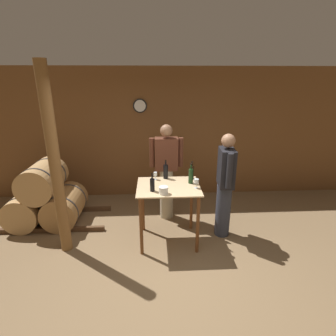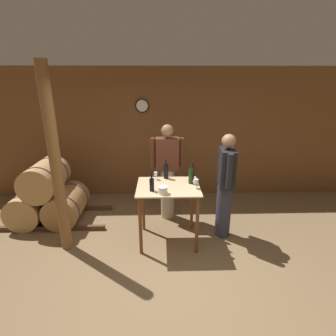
{
  "view_description": "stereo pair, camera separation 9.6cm",
  "coord_description": "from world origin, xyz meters",
  "px_view_note": "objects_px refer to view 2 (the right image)",
  "views": [
    {
      "loc": [
        -0.21,
        -2.72,
        2.47
      ],
      "look_at": [
        -0.01,
        1.0,
        1.19
      ],
      "focal_mm": 28.0,
      "sensor_mm": 36.0,
      "label": 1
    },
    {
      "loc": [
        -0.12,
        -2.72,
        2.47
      ],
      "look_at": [
        -0.01,
        1.0,
        1.19
      ],
      "focal_mm": 28.0,
      "sensor_mm": 36.0,
      "label": 2
    }
  ],
  "objects_px": {
    "wine_glass_near_left": "(156,174)",
    "ice_bucket": "(163,190)",
    "wooden_post": "(56,164)",
    "person_host": "(225,185)",
    "wine_bottle_far_left": "(152,184)",
    "person_visitor_with_scarf": "(167,170)",
    "wine_bottle_center": "(191,176)",
    "wine_bottle_right": "(192,172)",
    "wine_glass_near_center": "(196,182)",
    "wine_bottle_left": "(166,171)"
  },
  "relations": [
    {
      "from": "wooden_post",
      "to": "wine_bottle_left",
      "type": "xyz_separation_m",
      "value": [
        1.53,
        0.46,
        -0.29
      ]
    },
    {
      "from": "ice_bucket",
      "to": "person_visitor_with_scarf",
      "type": "bearing_deg",
      "value": 84.98
    },
    {
      "from": "wine_bottle_left",
      "to": "wine_bottle_right",
      "type": "height_order",
      "value": "wine_bottle_left"
    },
    {
      "from": "wine_bottle_center",
      "to": "person_host",
      "type": "bearing_deg",
      "value": 3.24
    },
    {
      "from": "wine_glass_near_center",
      "to": "wine_bottle_right",
      "type": "bearing_deg",
      "value": 91.6
    },
    {
      "from": "wine_bottle_center",
      "to": "wine_glass_near_center",
      "type": "relative_size",
      "value": 2.28
    },
    {
      "from": "person_visitor_with_scarf",
      "to": "wine_bottle_far_left",
      "type": "bearing_deg",
      "value": -104.62
    },
    {
      "from": "wine_bottle_left",
      "to": "ice_bucket",
      "type": "distance_m",
      "value": 0.6
    },
    {
      "from": "wine_bottle_left",
      "to": "wine_bottle_right",
      "type": "bearing_deg",
      "value": -3.69
    },
    {
      "from": "person_visitor_with_scarf",
      "to": "wine_glass_near_center",
      "type": "bearing_deg",
      "value": -65.49
    },
    {
      "from": "wine_bottle_center",
      "to": "person_visitor_with_scarf",
      "type": "height_order",
      "value": "person_visitor_with_scarf"
    },
    {
      "from": "person_host",
      "to": "person_visitor_with_scarf",
      "type": "relative_size",
      "value": 0.98
    },
    {
      "from": "wine_bottle_left",
      "to": "wine_bottle_center",
      "type": "relative_size",
      "value": 0.95
    },
    {
      "from": "wine_bottle_left",
      "to": "person_visitor_with_scarf",
      "type": "xyz_separation_m",
      "value": [
        0.03,
        0.45,
        -0.14
      ]
    },
    {
      "from": "ice_bucket",
      "to": "wine_bottle_left",
      "type": "bearing_deg",
      "value": 84.39
    },
    {
      "from": "person_visitor_with_scarf",
      "to": "wine_bottle_right",
      "type": "bearing_deg",
      "value": -51.09
    },
    {
      "from": "wooden_post",
      "to": "person_host",
      "type": "distance_m",
      "value": 2.51
    },
    {
      "from": "wine_glass_near_left",
      "to": "person_host",
      "type": "bearing_deg",
      "value": -7.49
    },
    {
      "from": "wine_bottle_center",
      "to": "ice_bucket",
      "type": "xyz_separation_m",
      "value": [
        -0.43,
        -0.37,
        -0.07
      ]
    },
    {
      "from": "wine_bottle_left",
      "to": "wine_bottle_center",
      "type": "height_order",
      "value": "wine_bottle_center"
    },
    {
      "from": "wine_glass_near_left",
      "to": "ice_bucket",
      "type": "bearing_deg",
      "value": -78.77
    },
    {
      "from": "wooden_post",
      "to": "person_host",
      "type": "height_order",
      "value": "wooden_post"
    },
    {
      "from": "wine_bottle_right",
      "to": "person_visitor_with_scarf",
      "type": "distance_m",
      "value": 0.63
    },
    {
      "from": "wine_bottle_far_left",
      "to": "wine_glass_near_center",
      "type": "relative_size",
      "value": 1.96
    },
    {
      "from": "wine_glass_near_center",
      "to": "person_visitor_with_scarf",
      "type": "height_order",
      "value": "person_visitor_with_scarf"
    },
    {
      "from": "wine_bottle_center",
      "to": "ice_bucket",
      "type": "distance_m",
      "value": 0.57
    },
    {
      "from": "ice_bucket",
      "to": "person_host",
      "type": "relative_size",
      "value": 0.08
    },
    {
      "from": "wine_bottle_right",
      "to": "ice_bucket",
      "type": "height_order",
      "value": "wine_bottle_right"
    },
    {
      "from": "wine_bottle_center",
      "to": "wine_glass_near_left",
      "type": "xyz_separation_m",
      "value": [
        -0.54,
        0.17,
        -0.04
      ]
    },
    {
      "from": "wine_bottle_far_left",
      "to": "person_host",
      "type": "relative_size",
      "value": 0.16
    },
    {
      "from": "wine_bottle_right",
      "to": "wine_glass_near_left",
      "type": "height_order",
      "value": "wine_bottle_right"
    },
    {
      "from": "person_host",
      "to": "wine_bottle_left",
      "type": "bearing_deg",
      "value": 168.27
    },
    {
      "from": "wine_bottle_center",
      "to": "wooden_post",
      "type": "bearing_deg",
      "value": -172.84
    },
    {
      "from": "wine_glass_near_left",
      "to": "person_visitor_with_scarf",
      "type": "height_order",
      "value": "person_visitor_with_scarf"
    },
    {
      "from": "wine_bottle_right",
      "to": "wine_glass_near_center",
      "type": "bearing_deg",
      "value": -88.4
    },
    {
      "from": "wine_bottle_center",
      "to": "person_host",
      "type": "relative_size",
      "value": 0.19
    },
    {
      "from": "wine_glass_near_left",
      "to": "person_visitor_with_scarf",
      "type": "bearing_deg",
      "value": 68.15
    },
    {
      "from": "wine_bottle_far_left",
      "to": "wine_glass_near_left",
      "type": "bearing_deg",
      "value": 84.06
    },
    {
      "from": "wine_bottle_left",
      "to": "person_host",
      "type": "distance_m",
      "value": 0.96
    },
    {
      "from": "wooden_post",
      "to": "wine_bottle_left",
      "type": "height_order",
      "value": "wooden_post"
    },
    {
      "from": "wine_bottle_left",
      "to": "person_visitor_with_scarf",
      "type": "distance_m",
      "value": 0.47
    },
    {
      "from": "wine_glass_near_center",
      "to": "person_host",
      "type": "relative_size",
      "value": 0.08
    },
    {
      "from": "wine_bottle_left",
      "to": "wine_bottle_center",
      "type": "bearing_deg",
      "value": -30.78
    },
    {
      "from": "wine_bottle_far_left",
      "to": "person_visitor_with_scarf",
      "type": "xyz_separation_m",
      "value": [
        0.25,
        0.94,
        -0.12
      ]
    },
    {
      "from": "wine_glass_near_center",
      "to": "ice_bucket",
      "type": "xyz_separation_m",
      "value": [
        -0.49,
        -0.18,
        -0.05
      ]
    },
    {
      "from": "ice_bucket",
      "to": "person_host",
      "type": "bearing_deg",
      "value": 22.23
    },
    {
      "from": "wine_glass_near_center",
      "to": "ice_bucket",
      "type": "relative_size",
      "value": 1.05
    },
    {
      "from": "wine_bottle_far_left",
      "to": "wine_glass_near_left",
      "type": "xyz_separation_m",
      "value": [
        0.05,
        0.44,
        -0.02
      ]
    },
    {
      "from": "wooden_post",
      "to": "wine_bottle_left",
      "type": "relative_size",
      "value": 8.85
    },
    {
      "from": "wine_bottle_center",
      "to": "person_visitor_with_scarf",
      "type": "relative_size",
      "value": 0.18
    }
  ]
}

